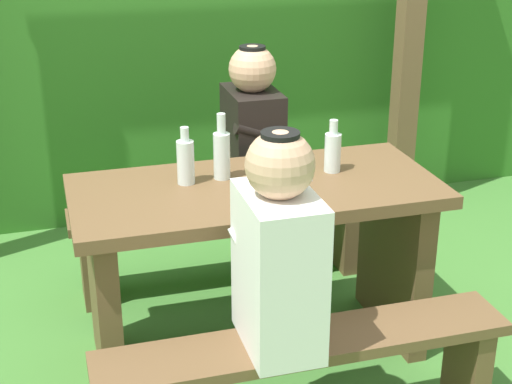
{
  "coord_description": "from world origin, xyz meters",
  "views": [
    {
      "loc": [
        -0.75,
        -2.61,
        1.83
      ],
      "look_at": [
        0.0,
        0.0,
        0.71
      ],
      "focal_mm": 54.27,
      "sensor_mm": 36.0,
      "label": 1
    }
  ],
  "objects": [
    {
      "name": "bench_near",
      "position": [
        0.0,
        -0.59,
        0.3
      ],
      "size": [
        1.4,
        0.24,
        0.42
      ],
      "color": "brown",
      "rests_on": "ground_plane"
    },
    {
      "name": "picnic_table",
      "position": [
        0.0,
        0.0,
        0.5
      ],
      "size": [
        1.4,
        0.64,
        0.73
      ],
      "color": "brown",
      "rests_on": "ground_plane"
    },
    {
      "name": "bottle_center",
      "position": [
        0.33,
        0.06,
        0.82
      ],
      "size": [
        0.07,
        0.07,
        0.21
      ],
      "color": "silver",
      "rests_on": "picnic_table"
    },
    {
      "name": "bottle_right",
      "position": [
        -0.11,
        0.11,
        0.84
      ],
      "size": [
        0.06,
        0.06,
        0.26
      ],
      "color": "silver",
      "rests_on": "picnic_table"
    },
    {
      "name": "bench_far",
      "position": [
        0.0,
        0.59,
        0.3
      ],
      "size": [
        1.4,
        0.24,
        0.42
      ],
      "color": "brown",
      "rests_on": "ground_plane"
    },
    {
      "name": "person_black_coat",
      "position": [
        0.15,
        0.59,
        0.75
      ],
      "size": [
        0.25,
        0.35,
        0.72
      ],
      "color": "black",
      "rests_on": "bench_far"
    },
    {
      "name": "cell_phone",
      "position": [
        0.18,
        0.05,
        0.74
      ],
      "size": [
        0.07,
        0.14,
        0.01
      ],
      "primitive_type": "cube",
      "rotation": [
        0.0,
        0.0,
        0.03
      ],
      "color": "silver",
      "rests_on": "picnic_table"
    },
    {
      "name": "hedge_backdrop",
      "position": [
        0.0,
        1.85,
        1.05
      ],
      "size": [
        6.4,
        0.82,
        2.09
      ],
      "primitive_type": "cube",
      "color": "#307021",
      "rests_on": "ground_plane"
    },
    {
      "name": "drinking_glass",
      "position": [
        0.05,
        -0.03,
        0.78
      ],
      "size": [
        0.08,
        0.08,
        0.09
      ],
      "primitive_type": "cylinder",
      "color": "silver",
      "rests_on": "picnic_table"
    },
    {
      "name": "pergola_post_right",
      "position": [
        1.2,
        1.18,
        1.13
      ],
      "size": [
        0.12,
        0.12,
        2.25
      ],
      "primitive_type": "cube",
      "color": "brown",
      "rests_on": "ground_plane"
    },
    {
      "name": "bottle_left",
      "position": [
        -0.25,
        0.09,
        0.83
      ],
      "size": [
        0.07,
        0.07,
        0.22
      ],
      "color": "silver",
      "rests_on": "picnic_table"
    },
    {
      "name": "person_white_shirt",
      "position": [
        -0.1,
        -0.59,
        0.75
      ],
      "size": [
        0.25,
        0.35,
        0.72
      ],
      "color": "white",
      "rests_on": "bench_near"
    },
    {
      "name": "ground_plane",
      "position": [
        0.0,
        0.0,
        0.0
      ],
      "size": [
        12.0,
        12.0,
        0.0
      ],
      "primitive_type": "plane",
      "color": "#417A31"
    }
  ]
}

